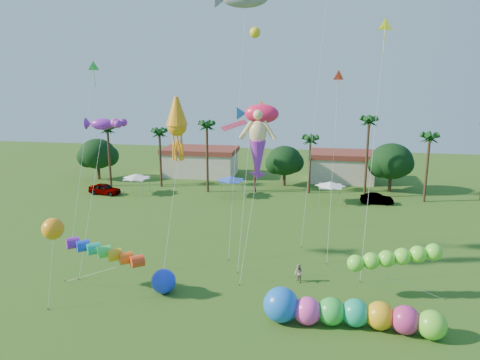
% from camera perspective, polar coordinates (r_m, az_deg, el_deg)
% --- Properties ---
extents(ground, '(160.00, 160.00, 0.00)m').
position_cam_1_polar(ground, '(33.28, -3.15, -19.35)').
color(ground, '#285116').
rests_on(ground, ground).
extents(tree_line, '(69.46, 8.91, 11.00)m').
position_cam_1_polar(tree_line, '(72.61, 7.42, 2.35)').
color(tree_line, '#3A2819').
rests_on(tree_line, ground).
extents(buildings_row, '(35.00, 7.00, 4.00)m').
position_cam_1_polar(buildings_row, '(79.47, 2.78, 1.72)').
color(buildings_row, beige).
rests_on(buildings_row, ground).
extents(tent_row, '(31.00, 4.00, 0.60)m').
position_cam_1_polar(tent_row, '(66.57, -1.18, 0.11)').
color(tent_row, white).
rests_on(tent_row, ground).
extents(car_a, '(4.98, 2.56, 1.62)m').
position_cam_1_polar(car_a, '(71.72, -16.18, -1.05)').
color(car_a, '#4C4C54').
rests_on(car_a, ground).
extents(car_b, '(4.39, 1.60, 1.44)m').
position_cam_1_polar(car_b, '(66.69, 16.35, -2.21)').
color(car_b, '#4C4C54').
rests_on(car_b, ground).
extents(spectator_b, '(0.97, 1.01, 1.65)m').
position_cam_1_polar(spectator_b, '(41.40, 7.14, -11.23)').
color(spectator_b, '#A48C88').
rests_on(spectator_b, ground).
extents(caterpillar_inflatable, '(12.70, 2.86, 2.59)m').
position_cam_1_polar(caterpillar_inflatable, '(35.37, 12.66, -15.52)').
color(caterpillar_inflatable, '#FF43B3').
rests_on(caterpillar_inflatable, ground).
extents(blue_ball, '(2.04, 2.04, 2.04)m').
position_cam_1_polar(blue_ball, '(39.75, -9.31, -12.08)').
color(blue_ball, '#1B39FB').
rests_on(blue_ball, ground).
extents(rainbow_tube, '(9.16, 4.22, 3.72)m').
position_cam_1_polar(rainbow_tube, '(38.95, -14.89, -9.36)').
color(rainbow_tube, '#EC411A').
rests_on(rainbow_tube, ground).
extents(green_worm, '(10.79, 4.08, 3.77)m').
position_cam_1_polar(green_worm, '(38.83, 13.91, -9.81)').
color(green_worm, '#6EF235').
rests_on(green_worm, ground).
extents(orange_ball_kite, '(2.19, 2.81, 6.83)m').
position_cam_1_polar(orange_ball_kite, '(39.04, -21.84, -5.54)').
color(orange_ball_kite, orange).
rests_on(orange_ball_kite, ground).
extents(merman_kite, '(2.82, 5.07, 14.06)m').
position_cam_1_polar(merman_kite, '(41.02, 2.16, 3.73)').
color(merman_kite, '#FAD18E').
rests_on(merman_kite, ground).
extents(fish_kite, '(5.02, 5.97, 14.97)m').
position_cam_1_polar(fish_kite, '(43.79, 2.66, 8.07)').
color(fish_kite, '#FE1C4F').
rests_on(fish_kite, ground).
extents(squid_kite, '(2.38, 5.71, 15.84)m').
position_cam_1_polar(squid_kite, '(40.51, -7.68, 6.48)').
color(squid_kite, orange).
rests_on(squid_kite, ground).
extents(lobster_kite, '(4.07, 6.18, 13.88)m').
position_cam_1_polar(lobster_kite, '(44.51, -16.47, 6.56)').
color(lobster_kite, purple).
rests_on(lobster_kite, ground).
extents(delta_kite_red, '(1.24, 4.80, 17.93)m').
position_cam_1_polar(delta_kite_red, '(46.39, 11.91, 11.92)').
color(delta_kite_red, '#FF3D1C').
rests_on(delta_kite_red, ground).
extents(delta_kite_yellow, '(1.72, 3.27, 22.12)m').
position_cam_1_polar(delta_kite_yellow, '(41.96, 17.24, 17.11)').
color(delta_kite_yellow, '#F0FF1A').
rests_on(delta_kite_yellow, ground).
extents(delta_kite_green, '(2.15, 5.23, 18.85)m').
position_cam_1_polar(delta_kite_green, '(51.95, -17.46, 12.71)').
color(delta_kite_green, green).
rests_on(delta_kite_green, ground).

